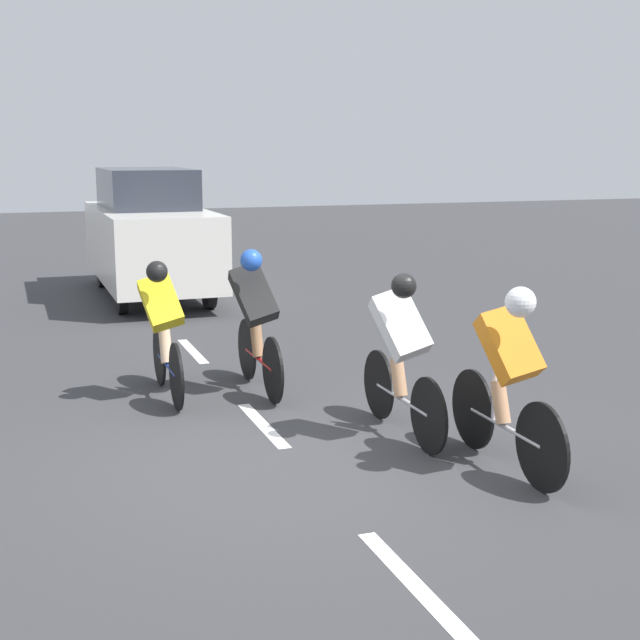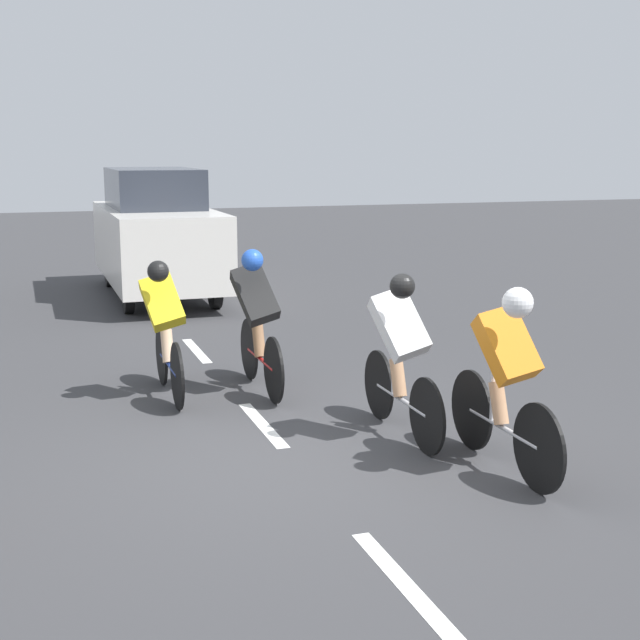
{
  "view_description": "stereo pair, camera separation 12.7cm",
  "coord_description": "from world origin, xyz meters",
  "px_view_note": "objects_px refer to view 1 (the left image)",
  "views": [
    {
      "loc": [
        2.13,
        6.68,
        2.52
      ],
      "look_at": [
        -0.56,
        -0.92,
        0.95
      ],
      "focal_mm": 50.0,
      "sensor_mm": 36.0,
      "label": 1
    },
    {
      "loc": [
        2.01,
        6.72,
        2.52
      ],
      "look_at": [
        -0.56,
        -0.92,
        0.95
      ],
      "focal_mm": 50.0,
      "sensor_mm": 36.0,
      "label": 2
    }
  ],
  "objects_px": {
    "cyclist_white": "(401,350)",
    "support_car": "(149,233)",
    "cyclist_black": "(256,317)",
    "cyclist_yellow": "(163,326)",
    "cyclist_orange": "(508,373)"
  },
  "relations": [
    {
      "from": "cyclist_black",
      "to": "cyclist_orange",
      "type": "height_order",
      "value": "cyclist_black"
    },
    {
      "from": "cyclist_yellow",
      "to": "cyclist_white",
      "type": "xyz_separation_m",
      "value": [
        -1.73,
        1.92,
        0.03
      ]
    },
    {
      "from": "cyclist_yellow",
      "to": "support_car",
      "type": "xyz_separation_m",
      "value": [
        -0.87,
        -6.38,
        0.33
      ]
    },
    {
      "from": "cyclist_white",
      "to": "support_car",
      "type": "distance_m",
      "value": 8.35
    },
    {
      "from": "cyclist_black",
      "to": "cyclist_white",
      "type": "relative_size",
      "value": 0.98
    },
    {
      "from": "cyclist_yellow",
      "to": "support_car",
      "type": "height_order",
      "value": "support_car"
    },
    {
      "from": "cyclist_yellow",
      "to": "cyclist_white",
      "type": "bearing_deg",
      "value": 132.0
    },
    {
      "from": "cyclist_white",
      "to": "support_car",
      "type": "relative_size",
      "value": 0.37
    },
    {
      "from": "cyclist_black",
      "to": "support_car",
      "type": "xyz_separation_m",
      "value": [
        0.06,
        -6.47,
        0.27
      ]
    },
    {
      "from": "cyclist_yellow",
      "to": "support_car",
      "type": "relative_size",
      "value": 0.36
    },
    {
      "from": "cyclist_orange",
      "to": "cyclist_yellow",
      "type": "bearing_deg",
      "value": -53.83
    },
    {
      "from": "support_car",
      "to": "cyclist_white",
      "type": "bearing_deg",
      "value": 95.94
    },
    {
      "from": "cyclist_black",
      "to": "cyclist_orange",
      "type": "xyz_separation_m",
      "value": [
        -1.23,
        2.87,
        -0.01
      ]
    },
    {
      "from": "cyclist_black",
      "to": "cyclist_white",
      "type": "distance_m",
      "value": 2.0
    },
    {
      "from": "cyclist_yellow",
      "to": "cyclist_black",
      "type": "bearing_deg",
      "value": 174.27
    }
  ]
}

